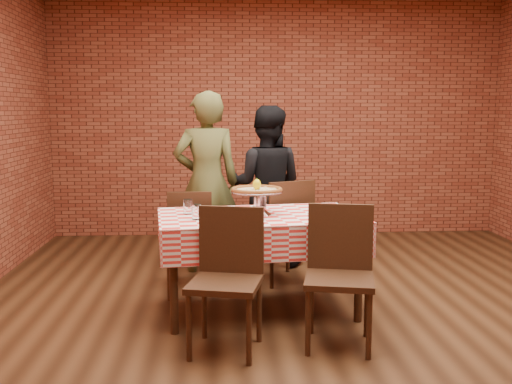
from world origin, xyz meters
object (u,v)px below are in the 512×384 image
chair_far_right (280,230)px  table (259,263)px  condiment_caddy (261,200)px  diner_black (266,186)px  chair_far_left (191,237)px  chair_near_right (339,278)px  pizza_stand (257,203)px  diner_olive (206,182)px  water_glass_left (197,212)px  pizza (257,191)px  water_glass_right (188,207)px  chair_near_left (225,282)px

chair_far_right → table: bearing=49.5°
condiment_caddy → diner_black: size_ratio=0.09×
chair_far_left → chair_near_right: bearing=125.6°
chair_far_right → diner_black: 0.69m
pizza_stand → chair_near_right: 0.97m
chair_far_right → diner_olive: diner_olive is taller
table → chair_near_right: bearing=-56.9°
water_glass_left → diner_olive: (0.04, 1.36, 0.05)m
pizza_stand → pizza: 0.09m
water_glass_right → diner_olive: diner_olive is taller
condiment_caddy → chair_far_right: size_ratio=0.15×
chair_far_left → diner_olive: (0.13, 0.44, 0.44)m
pizza_stand → water_glass_left: (-0.45, -0.18, -0.03)m
water_glass_left → diner_black: bearing=68.3°
chair_near_right → diner_black: size_ratio=0.58×
table → diner_olive: diner_olive is taller
condiment_caddy → chair_near_right: chair_near_right is taller
pizza_stand → condiment_caddy: pizza_stand is taller
pizza_stand → chair_near_left: pizza_stand is taller
pizza_stand → diner_black: bearing=82.6°
pizza → condiment_caddy: pizza is taller
water_glass_right → chair_near_right: (1.02, -0.79, -0.35)m
chair_far_left → condiment_caddy: bearing=141.9°
table → condiment_caddy: size_ratio=10.84×
water_glass_left → chair_near_right: size_ratio=0.12×
chair_near_right → pizza_stand: bearing=135.7°
pizza_stand → chair_far_left: pizza_stand is taller
table → condiment_caddy: (0.03, 0.28, 0.45)m
pizza → water_glass_right: bearing=174.5°
water_glass_right → diner_black: (0.71, 1.35, -0.02)m
chair_near_right → condiment_caddy: bearing=126.0°
water_glass_left → diner_olive: size_ratio=0.06×
water_glass_right → chair_near_right: size_ratio=0.12×
table → diner_olive: bearing=109.7°
pizza_stand → chair_far_right: 0.93m
condiment_caddy → chair_far_left: (-0.59, 0.47, -0.40)m
water_glass_right → chair_near_left: (0.27, -0.83, -0.35)m
water_glass_left → condiment_caddy: condiment_caddy is taller
chair_near_right → water_glass_right: bearing=154.2°
table → water_glass_left: size_ratio=13.46×
pizza_stand → condiment_caddy: (0.05, 0.27, -0.02)m
water_glass_right → chair_near_left: chair_near_left is taller
water_glass_left → table: bearing=19.6°
water_glass_right → diner_black: size_ratio=0.07×
condiment_caddy → diner_olive: diner_olive is taller
table → pizza: (-0.02, 0.01, 0.57)m
water_glass_left → chair_far_right: chair_far_right is taller
chair_near_right → diner_olive: diner_olive is taller
pizza → water_glass_right: 0.54m
chair_near_left → chair_near_right: chair_near_right is taller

